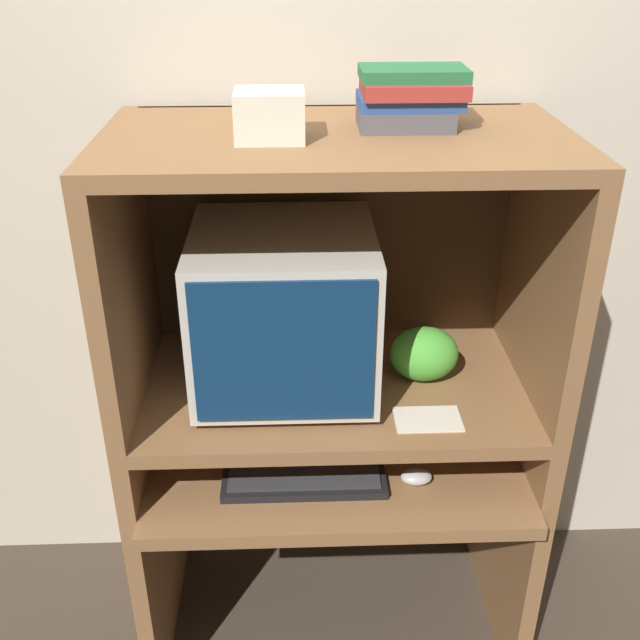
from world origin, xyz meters
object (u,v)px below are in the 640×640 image
at_px(mouse, 416,477).
at_px(crt_monitor, 284,309).
at_px(storage_box, 270,115).
at_px(keyboard, 304,477).
at_px(snack_bag, 424,354).
at_px(book_stack, 410,97).

bearing_deg(mouse, crt_monitor, 151.07).
bearing_deg(storage_box, keyboard, -60.84).
bearing_deg(snack_bag, mouse, -100.12).
relative_size(mouse, storage_box, 0.54).
bearing_deg(snack_bag, crt_monitor, -179.13).
bearing_deg(mouse, keyboard, 177.02).
bearing_deg(snack_bag, book_stack, 152.60).
relative_size(snack_bag, book_stack, 0.75).
xyz_separation_m(mouse, snack_bag, (0.03, 0.17, 0.24)).
bearing_deg(crt_monitor, storage_box, -108.55).
bearing_deg(book_stack, mouse, -80.91).
bearing_deg(storage_box, book_stack, 17.40).
height_order(keyboard, book_stack, book_stack).
bearing_deg(book_stack, snack_bag, -27.40).
distance_m(crt_monitor, snack_bag, 0.36).
height_order(snack_bag, book_stack, book_stack).
bearing_deg(snack_bag, storage_box, -170.77).
height_order(crt_monitor, storage_box, storage_box).
xyz_separation_m(crt_monitor, book_stack, (0.27, 0.04, 0.47)).
distance_m(keyboard, book_stack, 0.90).
relative_size(crt_monitor, storage_box, 3.08).
relative_size(mouse, book_stack, 0.33).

